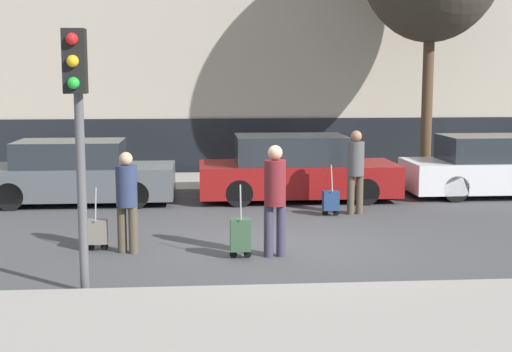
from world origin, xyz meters
TOP-DOWN VIEW (x-y plane):
  - ground_plane at (0.00, 0.00)m, footprint 80.00×80.00m
  - sidewalk_near at (0.00, -3.75)m, footprint 28.00×2.50m
  - sidewalk_far at (0.00, 7.00)m, footprint 28.00×3.00m
  - building_facade at (0.00, 10.88)m, footprint 28.00×3.43m
  - parked_car_0 at (-4.09, 4.48)m, footprint 4.25×1.74m
  - parked_car_1 at (0.86, 4.55)m, footprint 4.51×1.83m
  - parked_car_2 at (5.82, 4.72)m, footprint 4.63×1.73m
  - pedestrian_left at (-2.50, -0.18)m, footprint 0.34×0.34m
  - trolley_left at (-3.02, 0.02)m, footprint 0.34×0.29m
  - pedestrian_center at (-0.16, -0.60)m, footprint 0.35×0.34m
  - trolley_center at (-0.71, -0.65)m, footprint 0.34×0.29m
  - pedestrian_right at (1.85, 2.73)m, footprint 0.34×0.34m
  - trolley_right at (1.32, 2.59)m, footprint 0.34×0.29m
  - traffic_light at (-2.87, -2.37)m, footprint 0.28×0.47m
  - parked_bicycle at (1.02, 7.04)m, footprint 1.77×0.06m

SIDE VIEW (x-z plane):
  - ground_plane at x=0.00m, z-range 0.00..0.00m
  - sidewalk_near at x=0.00m, z-range 0.00..0.12m
  - sidewalk_far at x=0.00m, z-range 0.00..0.12m
  - trolley_left at x=-3.02m, z-range -0.21..0.84m
  - trolley_right at x=1.32m, z-range -0.21..0.84m
  - trolley_center at x=-0.71m, z-range -0.21..0.96m
  - parked_bicycle at x=1.02m, z-range 0.01..0.97m
  - parked_car_0 at x=-4.09m, z-range -0.05..1.36m
  - parked_car_2 at x=5.82m, z-range -0.05..1.39m
  - parked_car_1 at x=0.86m, z-range -0.06..1.43m
  - pedestrian_left at x=-2.50m, z-range 0.11..1.75m
  - pedestrian_right at x=1.85m, z-range 0.12..1.85m
  - pedestrian_center at x=-0.16m, z-range 0.12..1.89m
  - traffic_light at x=-2.87m, z-range 0.74..4.16m
  - building_facade at x=0.00m, z-range -0.01..9.86m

